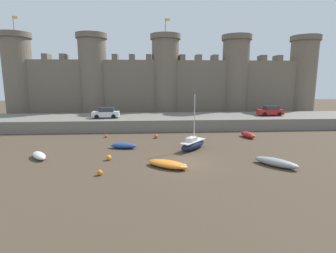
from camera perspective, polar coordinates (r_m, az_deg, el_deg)
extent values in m
plane|color=#4C3D2D|center=(24.29, 3.64, -7.96)|extent=(160.00, 160.00, 0.00)
cube|color=slate|center=(43.29, 0.28, 1.18)|extent=(69.18, 10.00, 1.72)
cube|color=#706354|center=(53.61, -0.55, 8.08)|extent=(57.18, 2.80, 11.42)
cylinder|color=#706354|center=(59.28, -29.72, 8.90)|extent=(5.31, 5.31, 15.42)
cylinder|color=#675B4D|center=(59.87, -30.43, 16.75)|extent=(5.95, 5.95, 1.00)
cylinder|color=#4C4742|center=(60.19, -30.60, 18.63)|extent=(0.10, 0.10, 3.00)
cube|color=yellow|center=(60.22, -30.30, 19.82)|extent=(0.80, 0.04, 0.50)
cylinder|color=#706354|center=(54.66, -15.92, 9.84)|extent=(5.31, 5.31, 15.42)
cylinder|color=#675B4D|center=(55.31, -16.34, 18.36)|extent=(5.95, 5.95, 1.00)
cylinder|color=#706354|center=(53.58, -0.55, 10.22)|extent=(5.31, 5.31, 15.42)
cylinder|color=#675B4D|center=(54.24, -0.56, 18.92)|extent=(5.95, 5.95, 1.00)
cylinder|color=#4C4742|center=(54.59, -0.57, 21.00)|extent=(0.10, 0.10, 3.00)
cube|color=yellow|center=(54.86, -0.06, 22.22)|extent=(0.80, 0.04, 0.50)
cylinder|color=#706354|center=(56.24, 14.38, 9.90)|extent=(5.31, 5.31, 15.42)
cylinder|color=#675B4D|center=(56.87, 14.75, 18.19)|extent=(5.95, 5.95, 1.00)
cylinder|color=#706354|center=(62.16, 27.17, 9.10)|extent=(5.31, 5.31, 15.42)
cylinder|color=#675B4D|center=(62.73, 27.79, 16.60)|extent=(5.95, 5.95, 1.00)
cube|color=#6A5E4F|center=(57.27, -24.93, 13.57)|extent=(1.10, 2.52, 1.10)
cube|color=#6A5E4F|center=(56.21, -21.71, 13.87)|extent=(1.10, 2.52, 1.10)
cube|color=#6A5E4F|center=(54.11, -11.39, 14.54)|extent=(1.10, 2.52, 1.10)
cube|color=#6A5E4F|center=(53.80, -7.80, 14.67)|extent=(1.10, 2.52, 1.10)
cube|color=#6A5E4F|center=(53.68, -4.18, 14.74)|extent=(1.10, 2.52, 1.10)
cube|color=#6A5E4F|center=(54.06, 3.04, 14.72)|extent=(1.10, 2.52, 1.10)
cube|color=#6A5E4F|center=(54.54, 6.59, 14.63)|extent=(1.10, 2.52, 1.10)
cube|color=#6A5E4F|center=(55.22, 10.06, 14.49)|extent=(1.10, 2.52, 1.10)
cube|color=#6A5E4F|center=(58.32, 19.80, 13.82)|extent=(1.10, 2.52, 1.10)
cube|color=#6A5E4F|center=(59.68, 22.77, 13.53)|extent=(1.10, 2.52, 1.10)
ellipsoid|color=gray|center=(25.20, 22.45, -7.23)|extent=(3.49, 3.78, 0.69)
ellipsoid|color=silver|center=(25.19, 22.46, -7.10)|extent=(2.82, 3.07, 0.38)
cube|color=beige|center=(25.28, 21.85, -6.90)|extent=(0.93, 0.83, 0.06)
cube|color=beige|center=(24.66, 25.74, -7.65)|extent=(0.70, 0.65, 0.08)
ellipsoid|color=red|center=(36.35, 17.00, -1.72)|extent=(1.68, 2.97, 0.76)
ellipsoid|color=#F23939|center=(36.34, 17.00, -1.63)|extent=(1.34, 2.43, 0.42)
cube|color=beige|center=(36.51, 16.82, -1.51)|extent=(0.94, 0.40, 0.06)
cube|color=beige|center=(35.46, 17.98, -1.93)|extent=(0.64, 0.41, 0.08)
ellipsoid|color=silver|center=(28.42, -26.25, -5.69)|extent=(2.47, 2.89, 0.61)
ellipsoid|color=white|center=(28.40, -26.26, -5.58)|extent=(1.99, 2.35, 0.33)
cube|color=beige|center=(28.59, -26.36, -5.40)|extent=(0.79, 0.65, 0.06)
cube|color=beige|center=(27.35, -25.70, -6.06)|extent=(0.60, 0.54, 0.08)
ellipsoid|color=#234793|center=(29.68, -9.67, -4.11)|extent=(3.14, 1.69, 0.65)
ellipsoid|color=blue|center=(29.67, -9.68, -4.00)|extent=(2.56, 1.34, 0.36)
cube|color=beige|center=(29.59, -9.27, -3.94)|extent=(0.39, 0.93, 0.06)
cube|color=beige|center=(30.04, -11.79, -3.85)|extent=(0.40, 0.64, 0.08)
ellipsoid|color=#141E3D|center=(28.90, 5.46, -4.06)|extent=(3.71, 4.05, 0.98)
cube|color=silver|center=(28.79, 5.48, -3.19)|extent=(3.23, 3.54, 0.08)
cube|color=silver|center=(28.47, 5.15, -2.80)|extent=(1.39, 1.43, 0.44)
cylinder|color=silver|center=(28.50, 5.78, 1.96)|extent=(0.10, 0.10, 5.09)
cylinder|color=silver|center=(28.33, 5.05, -2.38)|extent=(1.30, 1.52, 0.08)
ellipsoid|color=orange|center=(23.04, -0.08, -8.18)|extent=(3.99, 3.34, 0.59)
ellipsoid|color=gold|center=(23.02, -0.08, -8.04)|extent=(3.24, 2.69, 0.32)
cube|color=beige|center=(23.14, -0.69, -7.84)|extent=(0.87, 1.17, 0.06)
cube|color=beige|center=(22.35, 3.25, -8.56)|extent=(0.69, 0.84, 0.08)
sphere|color=#E04C1E|center=(34.39, -2.63, -2.16)|extent=(0.50, 0.50, 0.50)
sphere|color=orange|center=(25.66, -12.80, -6.61)|extent=(0.51, 0.51, 0.51)
sphere|color=#E04C1E|center=(35.73, -13.35, -2.05)|extent=(0.40, 0.40, 0.40)
sphere|color=orange|center=(21.89, -14.64, -9.69)|extent=(0.45, 0.45, 0.45)
cube|color=silver|center=(41.90, -13.39, 2.64)|extent=(4.13, 1.76, 0.80)
cube|color=#2D3842|center=(41.80, -13.23, 3.60)|extent=(2.28, 1.53, 0.64)
cylinder|color=black|center=(41.32, -15.29, 2.07)|extent=(0.64, 0.19, 0.64)
cylinder|color=black|center=(42.98, -14.89, 2.38)|extent=(0.64, 0.19, 0.64)
cylinder|color=black|center=(40.93, -11.79, 2.14)|extent=(0.64, 0.19, 0.64)
cylinder|color=black|center=(42.60, -11.52, 2.45)|extent=(0.64, 0.19, 0.64)
cube|color=red|center=(46.82, 21.31, 2.97)|extent=(4.13, 1.76, 0.80)
cube|color=#2D3842|center=(46.81, 21.53, 3.82)|extent=(2.28, 1.53, 0.64)
cylinder|color=black|center=(45.54, 20.32, 2.50)|extent=(0.64, 0.19, 0.64)
cylinder|color=black|center=(47.08, 19.45, 2.78)|extent=(0.64, 0.19, 0.64)
cylinder|color=black|center=(46.67, 23.15, 2.49)|extent=(0.64, 0.19, 0.64)
cylinder|color=black|center=(48.17, 22.22, 2.76)|extent=(0.64, 0.19, 0.64)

